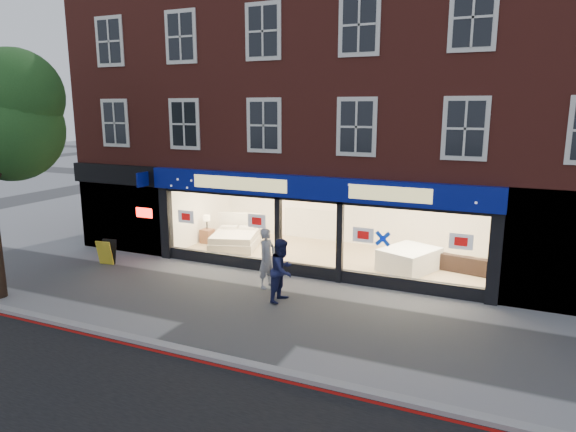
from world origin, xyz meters
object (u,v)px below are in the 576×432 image
Objects in this scene: display_bed at (235,239)px; a_board at (107,252)px; mattress_stack at (409,259)px; pedestrian_grey at (267,258)px; sofa at (466,263)px; pedestrian_blue at (282,270)px.

display_bed reaches higher than a_board.
mattress_stack is 4.85m from pedestrian_grey.
mattress_stack is (6.64, -0.10, 0.03)m from display_bed.
a_board is (-11.50, -3.98, 0.05)m from sofa.
pedestrian_grey is at bearing -5.89° from a_board.
display_bed is at bearing 14.56° from sofa.
pedestrian_grey is (2.99, -3.27, 0.49)m from display_bed.
sofa is 6.59m from pedestrian_grey.
display_bed is 4.68m from a_board.
pedestrian_grey reaches higher than a_board.
a_board is at bearing 89.80° from pedestrian_blue.
pedestrian_grey is at bearing 46.07° from sofa.
display_bed is 5.66m from pedestrian_blue.
pedestrian_blue is at bearing -124.65° from mattress_stack.
sofa is 2.25× the size of a_board.
pedestrian_blue is (7.00, -0.61, 0.46)m from a_board.
display_bed is 6.64m from mattress_stack.
display_bed is 1.35× the size of pedestrian_grey.
pedestrian_blue is at bearing 56.74° from sofa.
pedestrian_grey is 1.22m from pedestrian_blue.
mattress_stack is 10.33m from a_board.
a_board is 0.48× the size of pedestrian_grey.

